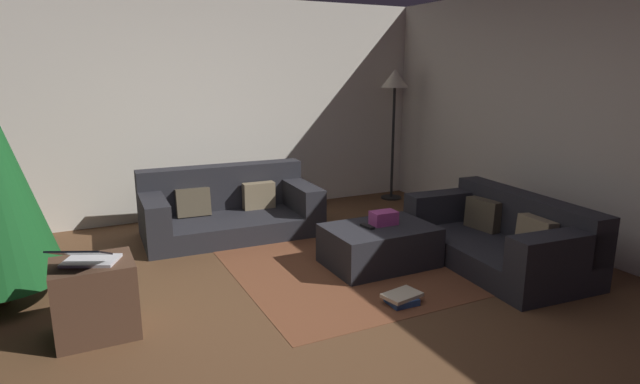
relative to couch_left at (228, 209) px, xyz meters
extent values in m
plane|color=brown|center=(-0.23, -2.26, -0.26)|extent=(6.40, 6.40, 0.00)
cube|color=silver|center=(-0.23, 0.88, 1.04)|extent=(6.40, 0.12, 2.60)
cube|color=silver|center=(2.91, -2.26, 1.04)|extent=(0.12, 6.40, 2.60)
cube|color=#26262B|center=(0.00, -0.11, -0.16)|extent=(1.88, 1.03, 0.22)
cube|color=#26262B|center=(0.01, 0.25, 0.20)|extent=(1.86, 0.31, 0.49)
cube|color=#26262B|center=(0.80, -0.14, 0.10)|extent=(0.28, 0.97, 0.29)
cube|color=#26262B|center=(-0.81, -0.08, 0.10)|extent=(0.28, 0.97, 0.29)
cube|color=#8C7A5B|center=(0.37, 0.04, 0.10)|extent=(0.36, 0.14, 0.30)
cube|color=brown|center=(-0.37, 0.07, 0.10)|extent=(0.37, 0.18, 0.31)
cube|color=#26262B|center=(1.92, -2.04, -0.15)|extent=(1.04, 1.80, 0.22)
cube|color=#26262B|center=(2.26, -2.06, 0.17)|extent=(0.37, 1.75, 0.41)
cube|color=#26262B|center=(1.86, -2.78, 0.11)|extent=(0.93, 0.31, 0.30)
cube|color=#26262B|center=(1.98, -1.29, 0.11)|extent=(0.93, 0.31, 0.30)
cube|color=#8C7A5B|center=(2.03, -2.39, 0.11)|extent=(0.17, 0.37, 0.31)
cube|color=brown|center=(2.08, -1.70, 0.11)|extent=(0.17, 0.37, 0.31)
cube|color=#26262B|center=(0.96, -1.57, -0.08)|extent=(0.97, 0.67, 0.37)
cube|color=#B23F8C|center=(1.03, -1.53, 0.17)|extent=(0.24, 0.16, 0.12)
cube|color=black|center=(0.84, -1.55, 0.12)|extent=(0.07, 0.16, 0.02)
cylinder|color=brown|center=(-2.09, -0.96, -0.17)|extent=(0.10, 0.10, 0.19)
cube|color=#4C3323|center=(-1.45, -1.81, 0.00)|extent=(0.52, 0.44, 0.52)
cube|color=silver|center=(-1.45, -1.81, 0.27)|extent=(0.40, 0.34, 0.02)
cube|color=black|center=(-1.52, -1.95, 0.38)|extent=(0.39, 0.33, 0.10)
cube|color=#2D5193|center=(0.68, -2.35, -0.24)|extent=(0.22, 0.19, 0.05)
cube|color=beige|center=(0.68, -2.34, -0.20)|extent=(0.32, 0.24, 0.03)
cylinder|color=black|center=(2.48, 0.48, -0.25)|extent=(0.28, 0.28, 0.02)
cylinder|color=black|center=(2.48, 0.48, 0.50)|extent=(0.04, 0.04, 1.53)
cone|color=beige|center=(2.48, 0.48, 1.39)|extent=(0.36, 0.36, 0.24)
cube|color=brown|center=(0.96, -1.57, -0.26)|extent=(2.60, 2.00, 0.01)
camera|label=1|loc=(-1.51, -5.35, 1.51)|focal=28.81mm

